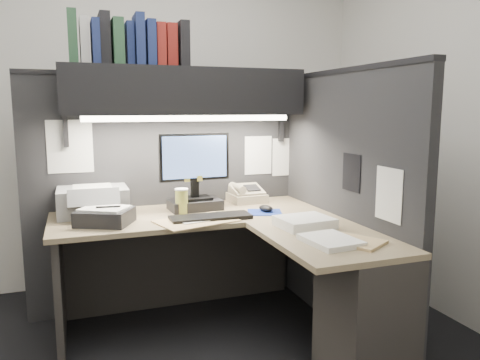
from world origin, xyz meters
The scene contains 22 objects.
wall_back centered at (0.00, 1.50, 1.35)m, with size 3.50×0.04×2.70m, color silver.
wall_front centered at (0.00, -1.50, 1.35)m, with size 3.50×0.04×2.70m, color silver.
wall_right centered at (1.75, 0.00, 1.35)m, with size 0.04×3.00×2.70m, color silver.
partition_back centered at (0.03, 0.93, 0.80)m, with size 1.90×0.06×1.60m, color black.
partition_right centered at (0.98, 0.18, 0.80)m, with size 0.06×1.50×1.60m, color black.
desk centered at (0.43, 0.00, 0.44)m, with size 1.70×1.53×0.73m.
overhead_shelf centered at (0.12, 0.75, 1.50)m, with size 1.55×0.34×0.30m, color black.
task_light_tube centered at (0.12, 0.61, 1.33)m, with size 0.04×0.04×1.32m, color white.
monitor centered at (0.16, 0.66, 0.93)m, with size 0.47×0.22×0.50m.
keyboard centered at (0.18, 0.36, 0.74)m, with size 0.49×0.16×0.02m, color black.
mousepad centered at (0.56, 0.42, 0.73)m, with size 0.21×0.19×0.00m, color navy.
mouse centered at (0.57, 0.44, 0.75)m, with size 0.07×0.11×0.04m, color black.
telephone centered at (0.57, 0.80, 0.78)m, with size 0.24×0.25×0.10m, color beige.
coffee_cup centered at (0.05, 0.58, 0.80)m, with size 0.08×0.08×0.15m, color tan.
printer centered at (-0.48, 0.76, 0.81)m, with size 0.42×0.36×0.17m, color #939598.
notebook_stack centered at (-0.43, 0.45, 0.77)m, with size 0.29×0.24×0.09m, color black.
open_folder centered at (0.08, 0.33, 0.73)m, with size 0.45×0.29×0.01m, color tan.
paper_stack_a centered at (0.62, 0.01, 0.76)m, with size 0.29×0.24×0.06m, color white.
paper_stack_b centered at (0.60, -0.33, 0.74)m, with size 0.23×0.28×0.03m, color white.
manila_stack centered at (0.71, -0.36, 0.74)m, with size 0.20×0.26×0.01m, color tan.
binder_row centered at (-0.22, 0.75, 1.79)m, with size 0.72×0.26×0.31m.
pinned_papers centered at (0.42, 0.56, 1.05)m, with size 1.76×1.31×0.51m.
Camera 1 is at (-0.58, -2.28, 1.39)m, focal length 35.00 mm.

